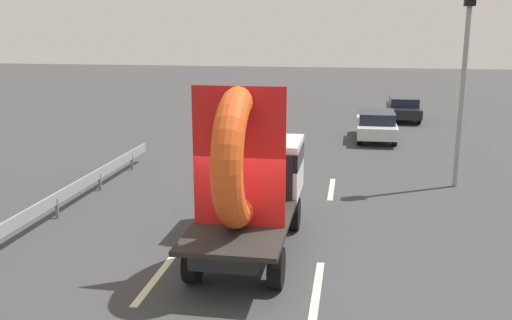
{
  "coord_description": "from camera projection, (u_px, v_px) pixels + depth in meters",
  "views": [
    {
      "loc": [
        2.02,
        -11.04,
        5.1
      ],
      "look_at": [
        -0.19,
        2.0,
        1.97
      ],
      "focal_mm": 40.18,
      "sensor_mm": 36.0,
      "label": 1
    }
  ],
  "objects": [
    {
      "name": "ground_plane",
      "position": [
        249.0,
        272.0,
        12.1
      ],
      "size": [
        120.0,
        120.0,
        0.0
      ],
      "primitive_type": "plane",
      "color": "#38383A"
    },
    {
      "name": "flatbed_truck",
      "position": [
        251.0,
        174.0,
        13.01
      ],
      "size": [
        2.02,
        5.34,
        3.94
      ],
      "color": "black",
      "rests_on": "ground_plane"
    },
    {
      "name": "distant_sedan",
      "position": [
        376.0,
        124.0,
        25.86
      ],
      "size": [
        1.71,
        4.0,
        1.3
      ],
      "color": "black",
      "rests_on": "ground_plane"
    },
    {
      "name": "traffic_light",
      "position": [
        466.0,
        54.0,
        17.55
      ],
      "size": [
        0.42,
        0.36,
        6.54
      ],
      "color": "gray",
      "rests_on": "ground_plane"
    },
    {
      "name": "guardrail",
      "position": [
        79.0,
        186.0,
        16.65
      ],
      "size": [
        0.1,
        10.79,
        0.71
      ],
      "color": "gray",
      "rests_on": "ground_plane"
    },
    {
      "name": "lane_dash_left_near",
      "position": [
        155.0,
        279.0,
        11.79
      ],
      "size": [
        0.16,
        2.48,
        0.01
      ],
      "primitive_type": "cube",
      "rotation": [
        0.0,
        0.0,
        1.57
      ],
      "color": "beige",
      "rests_on": "ground_plane"
    },
    {
      "name": "lane_dash_left_far",
      "position": [
        235.0,
        178.0,
        19.57
      ],
      "size": [
        0.16,
        2.85,
        0.01
      ],
      "primitive_type": "cube",
      "rotation": [
        0.0,
        0.0,
        1.57
      ],
      "color": "beige",
      "rests_on": "ground_plane"
    },
    {
      "name": "lane_dash_right_near",
      "position": [
        317.0,
        289.0,
        11.31
      ],
      "size": [
        0.16,
        2.63,
        0.01
      ],
      "primitive_type": "cube",
      "rotation": [
        0.0,
        0.0,
        1.57
      ],
      "color": "beige",
      "rests_on": "ground_plane"
    },
    {
      "name": "lane_dash_right_far",
      "position": [
        332.0,
        189.0,
        18.21
      ],
      "size": [
        0.16,
        2.46,
        0.01
      ],
      "primitive_type": "cube",
      "rotation": [
        0.0,
        0.0,
        1.57
      ],
      "color": "beige",
      "rests_on": "ground_plane"
    },
    {
      "name": "oncoming_car",
      "position": [
        403.0,
        108.0,
        31.25
      ],
      "size": [
        1.64,
        3.83,
        1.25
      ],
      "color": "black",
      "rests_on": "ground_plane"
    }
  ]
}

